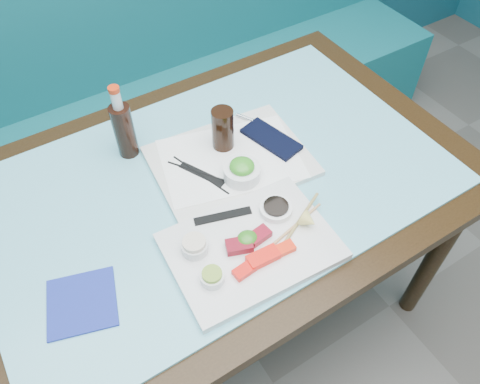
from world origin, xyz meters
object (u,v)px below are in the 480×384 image
dining_table (218,201)px  serving_tray (230,161)px  sashimi_plate (251,246)px  cola_bottle_body (124,131)px  cola_glass (223,129)px  booth_bench (122,115)px  blue_napkin (82,303)px  seaweed_bowl (242,173)px

dining_table → serving_tray: 0.12m
sashimi_plate → cola_bottle_body: size_ratio=2.40×
sashimi_plate → cola_bottle_body: (-0.12, 0.45, 0.07)m
cola_glass → cola_bottle_body: size_ratio=0.77×
booth_bench → serving_tray: bearing=-85.4°
dining_table → cola_bottle_body: cola_bottle_body is taller
booth_bench → dining_table: 0.89m
booth_bench → dining_table: size_ratio=2.14×
cola_bottle_body → blue_napkin: 0.47m
cola_bottle_body → sashimi_plate: bearing=-75.8°
serving_tray → cola_bottle_body: (-0.22, 0.19, 0.07)m
booth_bench → seaweed_bowl: booth_bench is taller
sashimi_plate → seaweed_bowl: seaweed_bowl is taller
sashimi_plate → blue_napkin: bearing=172.1°
cola_glass → serving_tray: bearing=-100.3°
sashimi_plate → serving_tray: size_ratio=0.93×
booth_bench → serving_tray: (0.06, -0.80, 0.39)m
dining_table → sashimi_plate: sashimi_plate is taller
booth_bench → sashimi_plate: bearing=-92.2°
seaweed_bowl → cola_bottle_body: size_ratio=0.61×
booth_bench → sashimi_plate: 1.14m
booth_bench → cola_glass: booth_bench is taller
seaweed_bowl → cola_glass: cola_glass is taller
booth_bench → cola_bottle_body: (-0.16, -0.62, 0.46)m
booth_bench → cola_bottle_body: size_ratio=18.64×
booth_bench → serving_tray: size_ratio=7.21×
serving_tray → seaweed_bowl: (-0.01, -0.07, 0.03)m
sashimi_plate → serving_tray: sashimi_plate is taller
serving_tray → seaweed_bowl: size_ratio=4.22×
dining_table → cola_glass: cola_glass is taller
serving_tray → cola_glass: bearing=85.2°
cola_glass → blue_napkin: cola_glass is taller
cola_bottle_body → booth_bench: bearing=75.8°
cola_bottle_body → dining_table: bearing=-55.0°
seaweed_bowl → cola_bottle_body: cola_bottle_body is taller
dining_table → cola_bottle_body: size_ratio=8.70×
cola_bottle_body → blue_napkin: (-0.28, -0.38, -0.08)m
dining_table → sashimi_plate: size_ratio=3.62×
cola_glass → seaweed_bowl: bearing=-98.7°
cola_glass → cola_bottle_body: 0.27m
seaweed_bowl → cola_glass: bearing=81.3°
cola_glass → dining_table: bearing=-129.7°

